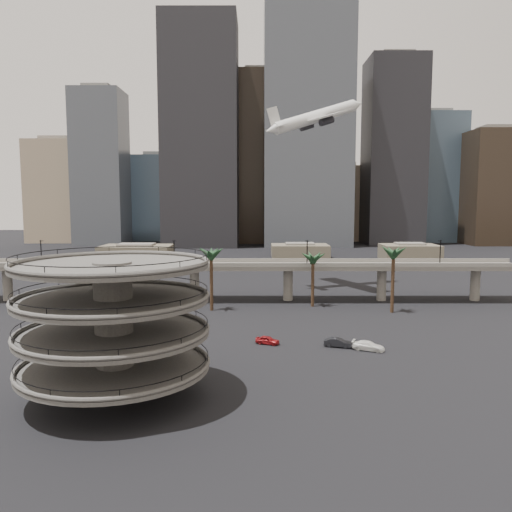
{
  "coord_description": "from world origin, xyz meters",
  "views": [
    {
      "loc": [
        3.58,
        -60.69,
        23.11
      ],
      "look_at": [
        3.5,
        28.0,
        13.44
      ],
      "focal_mm": 35.0,
      "sensor_mm": 36.0,
      "label": 1
    }
  ],
  "objects_px": {
    "airborne_jet": "(316,117)",
    "car_a": "(268,340)",
    "car_c": "(368,346)",
    "parking_ramp": "(114,317)",
    "overpass": "(241,269)",
    "car_b": "(338,343)"
  },
  "relations": [
    {
      "from": "airborne_jet",
      "to": "car_c",
      "type": "bearing_deg",
      "value": -113.12
    },
    {
      "from": "overpass",
      "to": "car_c",
      "type": "relative_size",
      "value": 26.07
    },
    {
      "from": "airborne_jet",
      "to": "car_b",
      "type": "bearing_deg",
      "value": -117.64
    },
    {
      "from": "parking_ramp",
      "to": "airborne_jet",
      "type": "distance_m",
      "value": 90.22
    },
    {
      "from": "car_b",
      "to": "car_c",
      "type": "height_order",
      "value": "car_b"
    },
    {
      "from": "car_c",
      "to": "car_a",
      "type": "bearing_deg",
      "value": 100.01
    },
    {
      "from": "airborne_jet",
      "to": "car_b",
      "type": "distance_m",
      "value": 71.22
    },
    {
      "from": "car_a",
      "to": "car_c",
      "type": "relative_size",
      "value": 0.79
    },
    {
      "from": "parking_ramp",
      "to": "car_c",
      "type": "bearing_deg",
      "value": 29.35
    },
    {
      "from": "parking_ramp",
      "to": "car_a",
      "type": "height_order",
      "value": "parking_ramp"
    },
    {
      "from": "overpass",
      "to": "airborne_jet",
      "type": "distance_m",
      "value": 45.76
    },
    {
      "from": "car_a",
      "to": "car_c",
      "type": "xyz_separation_m",
      "value": [
        15.67,
        -3.39,
        0.05
      ]
    },
    {
      "from": "overpass",
      "to": "car_b",
      "type": "xyz_separation_m",
      "value": [
        16.6,
        -38.06,
        -6.61
      ]
    },
    {
      "from": "parking_ramp",
      "to": "airborne_jet",
      "type": "relative_size",
      "value": 0.78
    },
    {
      "from": "airborne_jet",
      "to": "car_a",
      "type": "relative_size",
      "value": 7.25
    },
    {
      "from": "car_b",
      "to": "car_c",
      "type": "distance_m",
      "value": 4.8
    },
    {
      "from": "car_b",
      "to": "car_c",
      "type": "relative_size",
      "value": 0.88
    },
    {
      "from": "overpass",
      "to": "airborne_jet",
      "type": "relative_size",
      "value": 4.56
    },
    {
      "from": "car_a",
      "to": "car_c",
      "type": "distance_m",
      "value": 16.03
    },
    {
      "from": "car_c",
      "to": "car_b",
      "type": "bearing_deg",
      "value": 90.42
    },
    {
      "from": "parking_ramp",
      "to": "car_a",
      "type": "relative_size",
      "value": 5.65
    },
    {
      "from": "car_a",
      "to": "car_b",
      "type": "distance_m",
      "value": 11.33
    }
  ]
}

